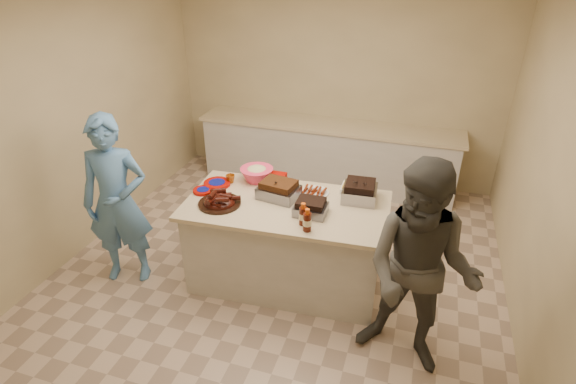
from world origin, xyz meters
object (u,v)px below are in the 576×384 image
(bbq_bottle_a, at_px, (307,230))
(guest_gray, at_px, (405,358))
(guest_blue, at_px, (132,274))
(rib_platter, at_px, (220,204))
(roasting_pan, at_px, (359,199))
(mustard_bottle, at_px, (282,190))
(island, at_px, (287,279))
(bbq_bottle_b, at_px, (303,224))
(plastic_cup, at_px, (231,183))
(coleslaw_bowl, at_px, (257,180))

(bbq_bottle_a, height_order, guest_gray, bbq_bottle_a)
(guest_blue, bearing_deg, rib_platter, -6.19)
(roasting_pan, relative_size, mustard_bottle, 2.44)
(rib_platter, xyz_separation_m, mustard_bottle, (0.47, 0.43, 0.00))
(island, bearing_deg, bbq_bottle_b, -53.33)
(rib_platter, relative_size, guest_gray, 0.22)
(roasting_pan, distance_m, bbq_bottle_a, 0.74)
(guest_blue, xyz_separation_m, guest_gray, (2.83, -0.25, 0.00))
(island, height_order, plastic_cup, plastic_cup)
(roasting_pan, xyz_separation_m, mustard_bottle, (-0.75, -0.05, 0.00))
(roasting_pan, relative_size, guest_blue, 0.18)
(guest_gray, bearing_deg, roasting_pan, 134.89)
(coleslaw_bowl, bearing_deg, plastic_cup, -152.64)
(island, height_order, coleslaw_bowl, coleslaw_bowl)
(guest_gray, bearing_deg, island, 164.08)
(island, height_order, mustard_bottle, mustard_bottle)
(island, height_order, guest_blue, island)
(bbq_bottle_b, relative_size, guest_gray, 0.12)
(roasting_pan, bearing_deg, bbq_bottle_b, -127.25)
(roasting_pan, xyz_separation_m, coleslaw_bowl, (-1.07, 0.08, 0.00))
(bbq_bottle_a, bearing_deg, roasting_pan, 63.51)
(coleslaw_bowl, bearing_deg, rib_platter, -105.68)
(coleslaw_bowl, bearing_deg, mustard_bottle, -21.65)
(island, distance_m, plastic_cup, 1.15)
(bbq_bottle_b, height_order, guest_gray, bbq_bottle_b)
(roasting_pan, bearing_deg, coleslaw_bowl, 172.56)
(guest_blue, bearing_deg, roasting_pan, -0.86)
(coleslaw_bowl, relative_size, guest_blue, 0.19)
(rib_platter, bearing_deg, coleslaw_bowl, 74.32)
(rib_platter, bearing_deg, island, 18.26)
(bbq_bottle_a, bearing_deg, mustard_bottle, 124.41)
(island, distance_m, roasting_pan, 1.14)
(bbq_bottle_b, height_order, guest_blue, bbq_bottle_b)
(guest_blue, height_order, guest_gray, guest_gray)
(island, distance_m, coleslaw_bowl, 1.07)
(plastic_cup, distance_m, guest_gray, 2.31)
(rib_platter, xyz_separation_m, plastic_cup, (-0.08, 0.44, 0.00))
(coleslaw_bowl, height_order, plastic_cup, coleslaw_bowl)
(rib_platter, xyz_separation_m, guest_gray, (1.84, -0.47, -0.90))
(guest_blue, bearing_deg, mustard_bottle, 5.58)
(rib_platter, xyz_separation_m, bbq_bottle_b, (0.84, -0.10, 0.00))
(coleslaw_bowl, bearing_deg, island, -40.03)
(island, relative_size, guest_gray, 1.06)
(coleslaw_bowl, height_order, guest_blue, coleslaw_bowl)
(rib_platter, height_order, guest_gray, rib_platter)
(island, distance_m, mustard_bottle, 0.94)
(roasting_pan, distance_m, guest_gray, 1.45)
(bbq_bottle_b, relative_size, mustard_bottle, 1.61)
(roasting_pan, relative_size, plastic_cup, 3.41)
(mustard_bottle, xyz_separation_m, plastic_cup, (-0.56, 0.00, 0.00))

